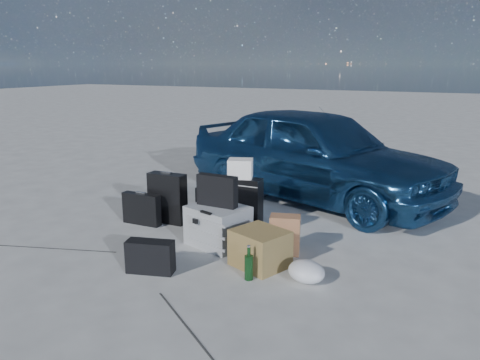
% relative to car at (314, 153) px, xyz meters
% --- Properties ---
extents(ground, '(60.00, 60.00, 0.00)m').
position_rel_car_xyz_m(ground, '(-0.50, -2.51, -0.64)').
color(ground, beige).
rests_on(ground, ground).
extents(car, '(4.03, 2.61, 1.28)m').
position_rel_car_xyz_m(car, '(0.00, 0.00, 0.00)').
color(car, '#265991').
rests_on(car, ground).
extents(pelican_case, '(0.67, 0.60, 0.41)m').
position_rel_car_xyz_m(pelican_case, '(-0.35, -2.09, -0.43)').
color(pelican_case, '#939598').
rests_on(pelican_case, ground).
extents(laptop_bag, '(0.43, 0.11, 0.32)m').
position_rel_car_xyz_m(laptop_bag, '(-0.37, -2.07, -0.07)').
color(laptop_bag, black).
rests_on(laptop_bag, pelican_case).
extents(briefcase, '(0.48, 0.12, 0.37)m').
position_rel_car_xyz_m(briefcase, '(-1.46, -1.93, -0.45)').
color(briefcase, black).
rests_on(briefcase, ground).
extents(suitcase_left, '(0.46, 0.17, 0.59)m').
position_rel_car_xyz_m(suitcase_left, '(-1.23, -1.73, -0.34)').
color(suitcase_left, black).
rests_on(suitcase_left, ground).
extents(suitcase_right, '(0.48, 0.18, 0.57)m').
position_rel_car_xyz_m(suitcase_right, '(-0.39, -1.45, -0.35)').
color(suitcase_right, black).
rests_on(suitcase_right, ground).
extents(white_carton, '(0.33, 0.29, 0.22)m').
position_rel_car_xyz_m(white_carton, '(-0.41, -1.45, 0.04)').
color(white_carton, white).
rests_on(white_carton, suitcase_right).
extents(duffel_bag, '(0.63, 0.27, 0.32)m').
position_rel_car_xyz_m(duffel_bag, '(-0.83, -1.12, -0.48)').
color(duffel_bag, black).
rests_on(duffel_bag, ground).
extents(flat_box_white, '(0.49, 0.41, 0.07)m').
position_rel_car_xyz_m(flat_box_white, '(-0.82, -1.12, -0.29)').
color(flat_box_white, white).
rests_on(flat_box_white, duffel_bag).
extents(flat_box_black, '(0.29, 0.22, 0.06)m').
position_rel_car_xyz_m(flat_box_black, '(-0.81, -1.10, -0.22)').
color(flat_box_black, black).
rests_on(flat_box_black, flat_box_white).
extents(kraft_bag, '(0.33, 0.25, 0.39)m').
position_rel_car_xyz_m(kraft_bag, '(0.35, -2.01, -0.44)').
color(kraft_bag, '#8E5C3D').
rests_on(kraft_bag, ground).
extents(cardboard_box, '(0.57, 0.54, 0.34)m').
position_rel_car_xyz_m(cardboard_box, '(0.25, -2.39, -0.47)').
color(cardboard_box, olive).
rests_on(cardboard_box, ground).
extents(plastic_bag, '(0.42, 0.40, 0.19)m').
position_rel_car_xyz_m(plastic_bag, '(0.74, -2.51, -0.55)').
color(plastic_bag, silver).
rests_on(plastic_bag, ground).
extents(messenger_bag, '(0.45, 0.27, 0.30)m').
position_rel_car_xyz_m(messenger_bag, '(-0.57, -2.95, -0.49)').
color(messenger_bag, black).
rests_on(messenger_bag, ground).
extents(green_bottle, '(0.09, 0.09, 0.30)m').
position_rel_car_xyz_m(green_bottle, '(0.28, -2.69, -0.49)').
color(green_bottle, black).
rests_on(green_bottle, ground).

